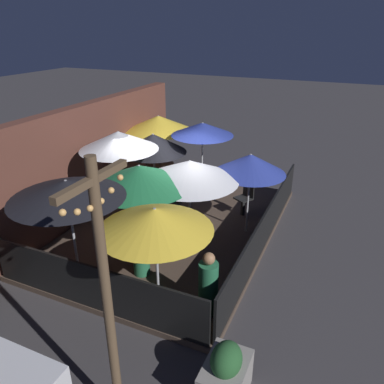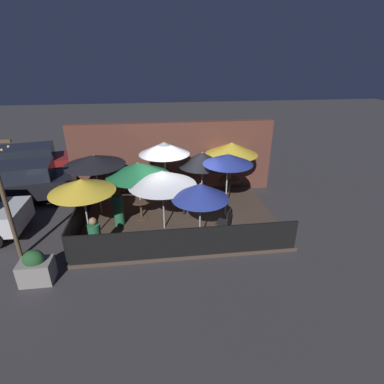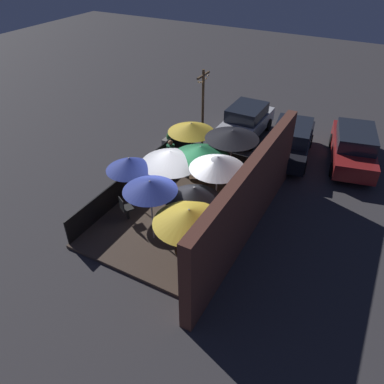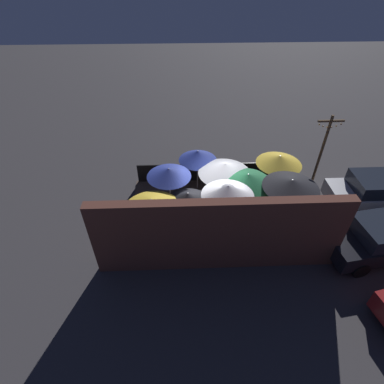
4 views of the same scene
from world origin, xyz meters
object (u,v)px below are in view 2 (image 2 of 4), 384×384
Objects in this scene: patio_umbrella_1 at (138,169)px; patio_chair_2 at (185,202)px; patio_chair_0 at (183,185)px; parked_car_1 at (24,182)px; patio_umbrella_3 at (82,186)px; patio_umbrella_7 at (94,160)px; patron_1 at (95,239)px; patron_0 at (118,209)px; patio_umbrella_2 at (200,191)px; light_post at (3,193)px; patio_chair_1 at (225,222)px; patio_umbrella_5 at (164,148)px; planter_box at (36,268)px; dining_table_1 at (141,203)px; parked_car_2 at (27,162)px; patio_umbrella_6 at (162,178)px; patio_umbrella_4 at (202,159)px; dining_table_0 at (230,182)px; patio_umbrella_0 at (232,148)px; patio_umbrella_8 at (228,159)px.

patio_umbrella_1 reaches higher than patio_chair_2.
parked_car_1 is (-6.46, 0.55, 0.23)m from patio_chair_0.
patio_umbrella_3 is 0.93× the size of patio_umbrella_7.
patio_umbrella_1 is 1.75× the size of patron_1.
patron_0 reaches higher than patio_chair_0.
patio_umbrella_2 is 4.22m from patio_umbrella_7.
patio_chair_2 is 0.22× the size of parked_car_1.
light_post is (-5.44, 0.16, 0.19)m from patio_umbrella_2.
parked_car_1 is (-3.22, 1.62, -1.35)m from patio_umbrella_7.
patio_chair_1 is 1.00× the size of patio_chair_2.
patio_umbrella_5 is 2.60× the size of patio_chair_1.
patio_umbrella_1 is 1.04× the size of patio_umbrella_3.
light_post reaches higher than patio_umbrella_3.
dining_table_1 is at bearing 47.64° from planter_box.
patio_umbrella_3 is at bearing -141.51° from dining_table_1.
parked_car_2 is at bearing 98.57° from parked_car_1.
patio_umbrella_6 is (2.39, 0.45, -0.06)m from patio_umbrella_3.
patio_chair_1 is 0.20× the size of parked_car_2.
patio_umbrella_4 is at bearing -40.57° from patio_chair_0.
dining_table_1 is (-2.38, -1.01, -1.23)m from patio_umbrella_4.
patio_umbrella_5 reaches higher than dining_table_0.
patio_chair_2 is (-2.04, -1.49, -1.51)m from patio_umbrella_0.
parked_car_1 reaches higher than planter_box.
planter_box is at bearing -122.93° from patio_umbrella_3.
patio_umbrella_8 is at bearing 13.36° from light_post.
patio_chair_2 is at bearing -27.25° from parked_car_1.
patio_umbrella_8 reaches higher than patio_umbrella_3.
patio_umbrella_6 is 2.98m from patio_chair_0.
dining_table_0 is 6.10m from patron_1.
patio_umbrella_2 is 0.99× the size of patio_umbrella_4.
patio_umbrella_1 is 2.25× the size of planter_box.
patio_umbrella_7 is 5.98m from parked_car_2.
dining_table_0 is 1.95m from patio_chair_0.
patron_1 is at bearing -70.31° from parked_car_2.
patio_umbrella_5 is 2.83m from patron_0.
patio_umbrella_8 reaches higher than patron_0.
light_post reaches higher than patio_umbrella_7.
dining_table_1 is 1.62m from patio_chair_2.
patio_chair_1 is 6.48m from light_post.
planter_box is (-1.15, -3.54, -1.77)m from patio_umbrella_7.
patio_umbrella_2 is 2.10× the size of planter_box.
patio_umbrella_1 is 7.44m from parked_car_2.
patio_umbrella_0 reaches higher than patron_0.
patio_umbrella_5 reaches higher than parked_car_1.
patio_umbrella_1 is 3.11m from patio_umbrella_8.
light_post is at bearing 178.34° from patio_umbrella_2.
patio_umbrella_0 reaches higher than dining_table_0.
dining_table_0 is at bearing 62.46° from patio_umbrella_2.
patio_chair_1 is 0.98× the size of planter_box.
patio_umbrella_2 is at bearing -54.37° from parked_car_2.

